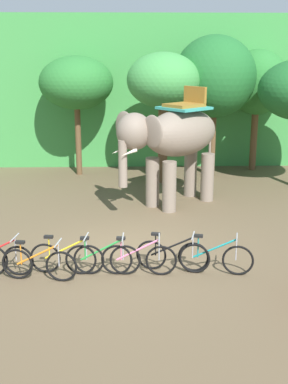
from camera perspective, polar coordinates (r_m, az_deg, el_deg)
name	(u,v)px	position (r m, az deg, el deg)	size (l,w,h in m)	color
ground_plane	(126,253)	(12.67, -2.09, -6.92)	(80.00, 80.00, 0.00)	brown
foliage_hedge	(127,88)	(24.41, -1.95, 11.78)	(36.00, 6.00, 6.36)	#3D8E42
tree_far_right	(76,83)	(20.16, -7.71, 12.16)	(2.90, 2.90, 4.71)	brown
tree_right	(163,82)	(18.77, 2.22, 12.41)	(2.69, 2.69, 4.85)	brown
tree_left	(215,77)	(19.91, 8.04, 12.82)	(3.16, 3.16, 5.48)	brown
tree_center	(257,83)	(21.36, 12.73, 12.01)	(2.51, 2.51, 4.95)	brown
elephant	(174,138)	(15.98, 3.41, 6.09)	(3.82, 3.52, 3.78)	gray
bike_orange	(39,264)	(11.32, -11.86, -8.00)	(1.70, 0.52, 0.92)	black
bike_yellow	(67,258)	(11.54, -8.77, -7.39)	(1.70, 0.52, 0.92)	black
bike_green	(103,259)	(11.39, -4.70, -7.55)	(1.71, 0.52, 0.92)	black
bike_pink	(139,259)	(11.34, -0.61, -7.61)	(1.71, 0.52, 0.92)	black
bike_black	(173,255)	(11.54, 3.27, -7.20)	(1.68, 0.58, 0.92)	black
bike_teal	(215,257)	(11.53, 8.10, -7.37)	(1.68, 0.57, 0.92)	black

